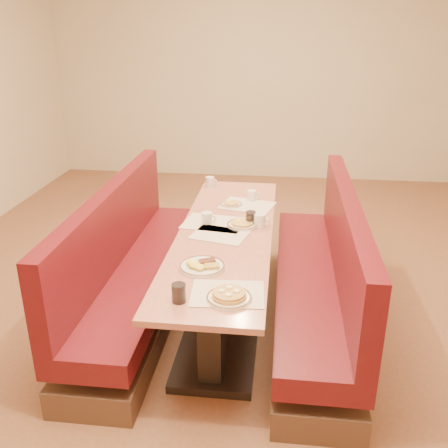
# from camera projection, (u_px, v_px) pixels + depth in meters

# --- Properties ---
(ground) EXTENTS (8.00, 8.00, 0.00)m
(ground) POSITION_uv_depth(u_px,v_px,m) (225.00, 317.00, 4.03)
(ground) COLOR #9E6647
(ground) RESTS_ON ground
(room_envelope) EXTENTS (6.04, 8.04, 2.82)m
(room_envelope) POSITION_uv_depth(u_px,v_px,m) (226.00, 68.00, 3.30)
(room_envelope) COLOR beige
(room_envelope) RESTS_ON ground
(diner_table) EXTENTS (0.70, 2.50, 0.75)m
(diner_table) POSITION_uv_depth(u_px,v_px,m) (225.00, 276.00, 3.89)
(diner_table) COLOR black
(diner_table) RESTS_ON ground
(booth_left) EXTENTS (0.55, 2.50, 1.05)m
(booth_left) POSITION_uv_depth(u_px,v_px,m) (134.00, 272.00, 3.97)
(booth_left) COLOR #4C3326
(booth_left) RESTS_ON ground
(booth_right) EXTENTS (0.55, 2.50, 1.05)m
(booth_right) POSITION_uv_depth(u_px,v_px,m) (320.00, 283.00, 3.81)
(booth_right) COLOR #4C3326
(booth_right) RESTS_ON ground
(placemat_near_left) EXTENTS (0.45, 0.38, 0.00)m
(placemat_near_left) POSITION_uv_depth(u_px,v_px,m) (220.00, 235.00, 3.69)
(placemat_near_left) COLOR #FFE8C7
(placemat_near_left) RESTS_ON diner_table
(placemat_near_right) EXTENTS (0.44, 0.34, 0.00)m
(placemat_near_right) POSITION_uv_depth(u_px,v_px,m) (228.00, 293.00, 2.89)
(placemat_near_right) COLOR #FFE8C7
(placemat_near_right) RESTS_ON diner_table
(placemat_far_left) EXTENTS (0.50, 0.40, 0.00)m
(placemat_far_left) POSITION_uv_depth(u_px,v_px,m) (213.00, 223.00, 3.90)
(placemat_far_left) COLOR #FFE8C7
(placemat_far_left) RESTS_ON diner_table
(placemat_far_right) EXTENTS (0.50, 0.42, 0.00)m
(placemat_far_right) POSITION_uv_depth(u_px,v_px,m) (247.00, 205.00, 4.27)
(placemat_far_right) COLOR #FFE8C7
(placemat_far_right) RESTS_ON diner_table
(pancake_plate) EXTENTS (0.26, 0.26, 0.06)m
(pancake_plate) POSITION_uv_depth(u_px,v_px,m) (229.00, 296.00, 2.83)
(pancake_plate) COLOR silver
(pancake_plate) RESTS_ON diner_table
(eggs_plate) EXTENTS (0.30, 0.30, 0.06)m
(eggs_plate) POSITION_uv_depth(u_px,v_px,m) (202.00, 266.00, 3.19)
(eggs_plate) COLOR silver
(eggs_plate) RESTS_ON diner_table
(extra_plate_mid) EXTENTS (0.24, 0.24, 0.05)m
(extra_plate_mid) POSITION_uv_depth(u_px,v_px,m) (242.00, 224.00, 3.84)
(extra_plate_mid) COLOR silver
(extra_plate_mid) RESTS_ON diner_table
(extra_plate_far) EXTENTS (0.19, 0.19, 0.04)m
(extra_plate_far) POSITION_uv_depth(u_px,v_px,m) (231.00, 204.00, 4.28)
(extra_plate_far) COLOR silver
(extra_plate_far) RESTS_ON diner_table
(coffee_mug_a) EXTENTS (0.13, 0.09, 0.10)m
(coffee_mug_a) POSITION_uv_depth(u_px,v_px,m) (260.00, 220.00, 3.83)
(coffee_mug_a) COLOR silver
(coffee_mug_a) RESTS_ON diner_table
(coffee_mug_b) EXTENTS (0.12, 0.08, 0.09)m
(coffee_mug_b) POSITION_uv_depth(u_px,v_px,m) (207.00, 218.00, 3.88)
(coffee_mug_b) COLOR silver
(coffee_mug_b) RESTS_ON diner_table
(coffee_mug_c) EXTENTS (0.11, 0.08, 0.09)m
(coffee_mug_c) POSITION_uv_depth(u_px,v_px,m) (252.00, 195.00, 4.40)
(coffee_mug_c) COLOR silver
(coffee_mug_c) RESTS_ON diner_table
(coffee_mug_d) EXTENTS (0.12, 0.08, 0.09)m
(coffee_mug_d) POSITION_uv_depth(u_px,v_px,m) (210.00, 181.00, 4.77)
(coffee_mug_d) COLOR silver
(coffee_mug_d) RESTS_ON diner_table
(soda_tumbler_near) EXTENTS (0.08, 0.08, 0.11)m
(soda_tumbler_near) POSITION_uv_depth(u_px,v_px,m) (179.00, 293.00, 2.79)
(soda_tumbler_near) COLOR black
(soda_tumbler_near) RESTS_ON diner_table
(soda_tumbler_mid) EXTENTS (0.08, 0.08, 0.11)m
(soda_tumbler_mid) POSITION_uv_depth(u_px,v_px,m) (251.00, 218.00, 3.86)
(soda_tumbler_mid) COLOR black
(soda_tumbler_mid) RESTS_ON diner_table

